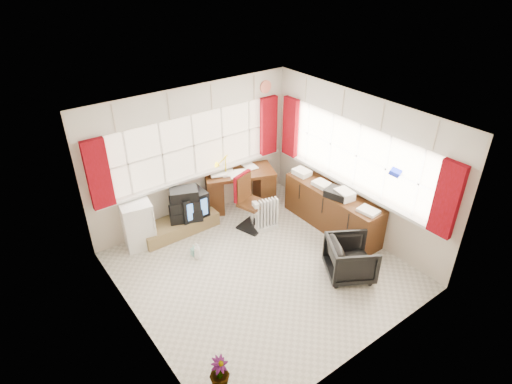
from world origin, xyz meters
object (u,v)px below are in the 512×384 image
task_chair (247,199)px  credenza (332,209)px  desk (239,187)px  office_chair (351,259)px  crt_tv (191,204)px  tv_bench (179,226)px  mini_fridge (138,224)px  desk_lamp (225,160)px  radiator (267,217)px

task_chair → credenza: size_ratio=0.52×
desk → credenza: bearing=-60.4°
office_chair → crt_tv: 2.94m
tv_bench → crt_tv: 0.45m
task_chair → mini_fridge: size_ratio=1.26×
desk → crt_tv: (-1.10, -0.07, 0.06)m
desk_lamp → task_chair: bearing=-92.0°
radiator → mini_fridge: mini_fridge is taller
tv_bench → office_chair: bearing=-59.0°
crt_tv → mini_fridge: bearing=175.8°
task_chair → credenza: bearing=-38.8°
task_chair → office_chair: size_ratio=1.48×
crt_tv → task_chair: bearing=-34.8°
desk → mini_fridge: (-2.08, -0.00, -0.01)m
desk → mini_fridge: mini_fridge is taller
office_chair → credenza: bearing=-1.8°
task_chair → desk_lamp: bearing=88.0°
tv_bench → mini_fridge: bearing=173.6°
task_chair → mini_fridge: (-1.80, 0.65, -0.14)m
office_chair → mini_fridge: (-2.29, 2.70, 0.09)m
desk → tv_bench: bearing=-176.7°
desk → crt_tv: bearing=-176.2°
desk_lamp → task_chair: size_ratio=0.38×
task_chair → radiator: bearing=-56.1°
radiator → office_chair: bearing=-81.0°
mini_fridge → office_chair: bearing=-49.7°
credenza → tv_bench: (-2.28, 1.52, -0.27)m
radiator → credenza: bearing=-33.3°
office_chair → crt_tv: (-1.31, 2.63, 0.16)m
radiator → task_chair: bearing=123.9°
credenza → mini_fridge: 3.39m
task_chair → crt_tv: (-0.83, 0.58, -0.07)m
tv_bench → mini_fridge: size_ratio=1.69×
crt_tv → mini_fridge: 0.98m
desk → task_chair: size_ratio=1.40×
radiator → crt_tv: size_ratio=1.17×
desk_lamp → mini_fridge: 1.93m
desk_lamp → office_chair: bearing=-80.6°
desk → radiator: 0.98m
desk → mini_fridge: 2.08m
desk → tv_bench: desk is taller
desk_lamp → mini_fridge: (-1.83, -0.06, -0.62)m
office_chair → tv_bench: bearing=61.7°
radiator → crt_tv: (-1.03, 0.88, 0.23)m
tv_bench → task_chair: bearing=-27.5°
office_chair → radiator: 1.77m
desk_lamp → office_chair: desk_lamp is taller
task_chair → credenza: 1.53m
mini_fridge → radiator: bearing=-25.4°
desk_lamp → office_chair: 2.89m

